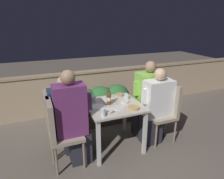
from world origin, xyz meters
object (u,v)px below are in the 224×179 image
at_px(chair_left_near, 58,128).
at_px(chair_left_far, 54,119).
at_px(beer_bottle, 109,98).
at_px(person_navy_jumper, 69,116).
at_px(person_green_blouse, 147,99).
at_px(person_purple_stripe, 73,119).
at_px(person_white_polo, 156,107).
at_px(chair_right_far, 157,101).
at_px(chair_right_near, 166,107).

distance_m(chair_left_near, chair_left_far, 0.28).
bearing_deg(beer_bottle, person_navy_jumper, 171.01).
relative_size(person_green_blouse, beer_bottle, 4.97).
relative_size(person_purple_stripe, person_white_polo, 1.09).
bearing_deg(chair_right_far, chair_right_near, -91.70).
relative_size(person_purple_stripe, chair_left_far, 1.38).
xyz_separation_m(chair_left_far, person_white_polo, (1.54, -0.25, 0.04)).
distance_m(person_navy_jumper, chair_right_far, 1.55).
relative_size(chair_left_near, person_navy_jumper, 0.81).
bearing_deg(chair_right_near, chair_left_far, 171.99).
height_order(person_purple_stripe, beer_bottle, person_purple_stripe).
xyz_separation_m(chair_left_far, beer_bottle, (0.80, -0.09, 0.24)).
xyz_separation_m(chair_left_near, chair_left_far, (-0.02, 0.28, 0.00)).
bearing_deg(person_green_blouse, chair_left_near, -168.09).
xyz_separation_m(chair_left_near, person_navy_jumper, (0.19, 0.28, 0.02)).
distance_m(chair_left_near, chair_right_near, 1.73).
distance_m(chair_right_near, beer_bottle, 0.99).
height_order(person_purple_stripe, person_navy_jumper, person_purple_stripe).
bearing_deg(person_white_polo, chair_left_near, -178.63).
bearing_deg(chair_left_near, chair_left_far, 93.63).
relative_size(person_purple_stripe, person_navy_jumper, 1.12).
height_order(person_white_polo, beer_bottle, person_white_polo).
bearing_deg(chair_right_near, person_green_blouse, 124.23).
relative_size(person_white_polo, beer_bottle, 4.75).
distance_m(chair_left_far, chair_right_far, 1.76).
relative_size(person_navy_jumper, beer_bottle, 4.61).
bearing_deg(chair_left_far, beer_bottle, -6.69).
bearing_deg(chair_right_near, beer_bottle, 170.88).
distance_m(chair_right_near, person_white_polo, 0.21).
xyz_separation_m(person_navy_jumper, chair_right_near, (1.54, -0.25, -0.02)).
relative_size(person_purple_stripe, chair_right_near, 1.38).
xyz_separation_m(chair_right_near, beer_bottle, (-0.95, 0.15, 0.24)).
distance_m(chair_left_near, person_white_polo, 1.52).
bearing_deg(chair_left_far, person_white_polo, -9.06).
bearing_deg(chair_right_far, chair_left_near, -169.46).
height_order(chair_left_near, person_green_blouse, person_green_blouse).
bearing_deg(person_purple_stripe, person_white_polo, 1.58).
xyz_separation_m(person_purple_stripe, person_green_blouse, (1.33, 0.32, -0.03)).
relative_size(chair_right_near, person_white_polo, 0.79).
distance_m(person_white_polo, chair_right_far, 0.36).
bearing_deg(person_purple_stripe, chair_right_near, 1.37).
height_order(chair_left_near, person_navy_jumper, person_navy_jumper).
relative_size(chair_left_near, person_white_polo, 0.79).
height_order(chair_left_far, beer_bottle, beer_bottle).
distance_m(chair_left_near, person_green_blouse, 1.57).
bearing_deg(chair_left_near, chair_right_far, 10.54).
xyz_separation_m(chair_left_far, person_navy_jumper, (0.21, -0.00, 0.02)).
xyz_separation_m(person_green_blouse, beer_bottle, (-0.75, -0.14, 0.17)).
bearing_deg(chair_right_near, person_navy_jumper, 170.93).
distance_m(chair_right_far, beer_bottle, 0.99).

